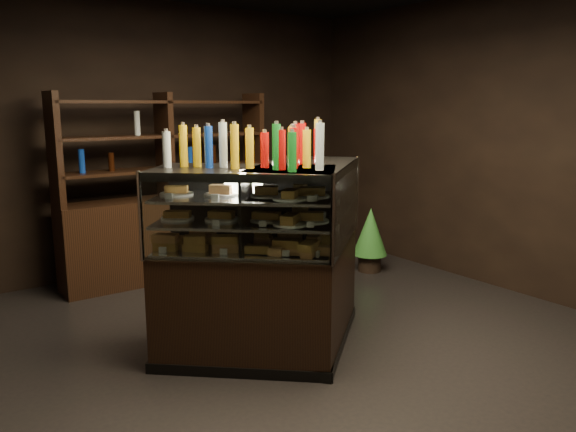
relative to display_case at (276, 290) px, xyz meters
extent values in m
plane|color=black|center=(0.26, 0.20, -0.48)|extent=(5.00, 5.00, 0.00)
cube|color=black|center=(0.26, 2.70, 1.02)|extent=(5.00, 0.02, 3.00)
cube|color=black|center=(2.76, 0.20, 1.02)|extent=(0.02, 5.00, 3.00)
cube|color=black|center=(0.27, 0.00, -0.06)|extent=(1.39, 1.33, 0.84)
cube|color=black|center=(0.27, 0.00, -0.44)|extent=(1.43, 1.37, 0.08)
cube|color=black|center=(0.27, 0.00, 0.92)|extent=(1.39, 1.33, 0.06)
cube|color=silver|center=(0.27, 0.00, 0.37)|extent=(1.32, 1.25, 0.02)
cube|color=silver|center=(0.27, 0.00, 0.56)|extent=(1.32, 1.25, 0.02)
cube|color=silver|center=(0.27, 0.00, 0.74)|extent=(1.32, 1.25, 0.02)
cube|color=white|center=(0.49, -0.25, 0.65)|extent=(0.98, 0.85, 0.59)
cylinder|color=silver|center=(0.97, 0.18, 0.65)|extent=(0.03, 0.03, 0.61)
cylinder|color=silver|center=(0.00, -0.66, 0.65)|extent=(0.03, 0.03, 0.61)
cube|color=black|center=(-0.27, 0.00, -0.06)|extent=(1.39, 1.33, 0.84)
cube|color=black|center=(-0.27, 0.00, -0.44)|extent=(1.43, 1.37, 0.08)
cube|color=black|center=(-0.27, 0.00, 0.92)|extent=(1.39, 1.33, 0.06)
cube|color=silver|center=(-0.27, 0.00, 0.37)|extent=(1.32, 1.26, 0.02)
cube|color=silver|center=(-0.27, 0.00, 0.56)|extent=(1.32, 1.26, 0.02)
cube|color=silver|center=(-0.27, 0.00, 0.74)|extent=(1.32, 1.26, 0.02)
cube|color=white|center=(-0.49, -0.24, 0.65)|extent=(0.97, 0.86, 0.59)
cylinder|color=silver|center=(0.00, -0.66, 0.65)|extent=(0.03, 0.03, 0.61)
cylinder|color=silver|center=(-0.97, 0.19, 0.65)|extent=(0.03, 0.03, 0.61)
cube|color=gold|center=(-0.12, -0.38, 0.41)|extent=(0.20, 0.19, 0.06)
cube|color=gold|center=(0.05, -0.24, 0.41)|extent=(0.20, 0.19, 0.06)
cube|color=gold|center=(0.21, -0.09, 0.41)|extent=(0.20, 0.19, 0.06)
cube|color=gold|center=(0.37, 0.05, 0.41)|extent=(0.20, 0.19, 0.06)
cube|color=gold|center=(0.54, 0.19, 0.41)|extent=(0.20, 0.19, 0.06)
cube|color=gold|center=(0.70, 0.33, 0.41)|extent=(0.20, 0.19, 0.06)
cylinder|color=white|center=(-0.10, -0.32, 0.58)|extent=(0.24, 0.24, 0.02)
cube|color=gold|center=(-0.10, -0.32, 0.62)|extent=(0.18, 0.17, 0.05)
cylinder|color=white|center=(0.15, -0.11, 0.58)|extent=(0.24, 0.24, 0.02)
cube|color=gold|center=(0.15, -0.11, 0.62)|extent=(0.18, 0.17, 0.05)
cylinder|color=white|center=(0.40, 0.11, 0.58)|extent=(0.24, 0.24, 0.02)
cube|color=gold|center=(0.40, 0.11, 0.62)|extent=(0.18, 0.17, 0.05)
cylinder|color=white|center=(0.64, 0.32, 0.58)|extent=(0.24, 0.24, 0.02)
cube|color=gold|center=(0.64, 0.32, 0.62)|extent=(0.18, 0.17, 0.05)
cylinder|color=white|center=(-0.10, -0.32, 0.76)|extent=(0.24, 0.24, 0.02)
cube|color=gold|center=(-0.10, -0.32, 0.79)|extent=(0.18, 0.17, 0.05)
cylinder|color=white|center=(0.15, -0.11, 0.76)|extent=(0.24, 0.24, 0.02)
cube|color=gold|center=(0.15, -0.11, 0.79)|extent=(0.18, 0.17, 0.05)
cylinder|color=white|center=(0.40, 0.11, 0.76)|extent=(0.24, 0.24, 0.02)
cube|color=gold|center=(0.40, 0.11, 0.79)|extent=(0.18, 0.17, 0.05)
cylinder|color=white|center=(0.64, 0.32, 0.76)|extent=(0.24, 0.24, 0.02)
cube|color=gold|center=(0.64, 0.32, 0.79)|extent=(0.18, 0.17, 0.05)
cube|color=gold|center=(-0.70, 0.34, 0.41)|extent=(0.19, 0.19, 0.06)
cube|color=gold|center=(-0.54, 0.19, 0.41)|extent=(0.19, 0.19, 0.06)
cube|color=gold|center=(-0.37, 0.05, 0.41)|extent=(0.19, 0.19, 0.06)
cube|color=gold|center=(-0.21, -0.09, 0.41)|extent=(0.19, 0.19, 0.06)
cube|color=gold|center=(-0.05, -0.23, 0.41)|extent=(0.19, 0.19, 0.06)
cube|color=gold|center=(0.11, -0.38, 0.41)|extent=(0.19, 0.19, 0.06)
cylinder|color=white|center=(-0.64, 0.33, 0.58)|extent=(0.24, 0.24, 0.02)
cube|color=gold|center=(-0.64, 0.33, 0.62)|extent=(0.18, 0.18, 0.05)
cylinder|color=white|center=(-0.39, 0.11, 0.58)|extent=(0.24, 0.24, 0.02)
cube|color=gold|center=(-0.39, 0.11, 0.62)|extent=(0.18, 0.18, 0.05)
cylinder|color=white|center=(-0.15, -0.10, 0.58)|extent=(0.24, 0.24, 0.02)
cube|color=gold|center=(-0.15, -0.10, 0.62)|extent=(0.18, 0.18, 0.05)
cylinder|color=white|center=(0.09, -0.32, 0.58)|extent=(0.24, 0.24, 0.02)
cube|color=gold|center=(0.09, -0.32, 0.62)|extent=(0.18, 0.18, 0.05)
cylinder|color=white|center=(-0.64, 0.33, 0.76)|extent=(0.24, 0.24, 0.02)
cube|color=gold|center=(-0.64, 0.33, 0.79)|extent=(0.18, 0.18, 0.05)
cylinder|color=white|center=(-0.39, 0.11, 0.76)|extent=(0.24, 0.24, 0.02)
cube|color=gold|center=(-0.39, 0.11, 0.79)|extent=(0.18, 0.18, 0.05)
cylinder|color=white|center=(-0.15, -0.10, 0.76)|extent=(0.24, 0.24, 0.02)
cube|color=gold|center=(-0.15, -0.10, 0.79)|extent=(0.18, 0.18, 0.05)
cylinder|color=white|center=(0.09, -0.32, 0.76)|extent=(0.24, 0.24, 0.02)
cube|color=gold|center=(0.09, -0.32, 0.79)|extent=(0.18, 0.18, 0.05)
cylinder|color=yellow|center=(-0.14, -0.35, 1.09)|extent=(0.06, 0.06, 0.28)
cylinder|color=silver|center=(-0.14, -0.35, 1.24)|extent=(0.03, 0.03, 0.02)
cylinder|color=#0F38B2|center=(-0.06, -0.29, 1.09)|extent=(0.06, 0.06, 0.28)
cylinder|color=silver|center=(-0.06, -0.29, 1.24)|extent=(0.03, 0.03, 0.02)
cylinder|color=#D8590A|center=(0.01, -0.22, 1.09)|extent=(0.06, 0.06, 0.28)
cylinder|color=silver|center=(0.01, -0.22, 1.24)|extent=(0.03, 0.03, 0.02)
cylinder|color=silver|center=(0.09, -0.16, 1.09)|extent=(0.06, 0.06, 0.28)
cylinder|color=silver|center=(0.09, -0.16, 1.24)|extent=(0.03, 0.03, 0.02)
cylinder|color=#147223|center=(0.16, -0.10, 1.09)|extent=(0.06, 0.06, 0.28)
cylinder|color=silver|center=(0.16, -0.10, 1.24)|extent=(0.03, 0.03, 0.02)
cylinder|color=black|center=(0.24, -0.03, 1.09)|extent=(0.06, 0.06, 0.28)
cylinder|color=silver|center=(0.24, -0.03, 1.24)|extent=(0.03, 0.03, 0.02)
cylinder|color=#B20C0A|center=(0.31, 0.03, 1.09)|extent=(0.06, 0.06, 0.28)
cylinder|color=silver|center=(0.31, 0.03, 1.24)|extent=(0.03, 0.03, 0.02)
cylinder|color=yellow|center=(0.38, 0.10, 1.09)|extent=(0.06, 0.06, 0.28)
cylinder|color=silver|center=(0.38, 0.10, 1.24)|extent=(0.03, 0.03, 0.02)
cylinder|color=#0F38B2|center=(0.46, 0.16, 1.09)|extent=(0.06, 0.06, 0.28)
cylinder|color=silver|center=(0.46, 0.16, 1.24)|extent=(0.03, 0.03, 0.02)
cylinder|color=#D8590A|center=(0.53, 0.23, 1.09)|extent=(0.06, 0.06, 0.28)
cylinder|color=silver|center=(0.53, 0.23, 1.24)|extent=(0.03, 0.03, 0.02)
cylinder|color=silver|center=(0.61, 0.29, 1.09)|extent=(0.06, 0.06, 0.28)
cylinder|color=silver|center=(0.61, 0.29, 1.24)|extent=(0.03, 0.03, 0.02)
cylinder|color=#147223|center=(0.68, 0.35, 1.09)|extent=(0.06, 0.06, 0.28)
cylinder|color=silver|center=(0.68, 0.35, 1.24)|extent=(0.03, 0.03, 0.02)
cylinder|color=yellow|center=(-0.68, 0.36, 1.09)|extent=(0.06, 0.06, 0.28)
cylinder|color=silver|center=(-0.68, 0.36, 1.24)|extent=(0.03, 0.03, 0.02)
cylinder|color=#0F38B2|center=(-0.60, 0.30, 1.09)|extent=(0.06, 0.06, 0.28)
cylinder|color=silver|center=(-0.60, 0.30, 1.24)|extent=(0.03, 0.03, 0.02)
cylinder|color=#D8590A|center=(-0.53, 0.23, 1.09)|extent=(0.06, 0.06, 0.28)
cylinder|color=silver|center=(-0.53, 0.23, 1.24)|extent=(0.03, 0.03, 0.02)
cylinder|color=silver|center=(-0.46, 0.17, 1.09)|extent=(0.06, 0.06, 0.28)
cylinder|color=silver|center=(-0.46, 0.17, 1.24)|extent=(0.03, 0.03, 0.02)
cylinder|color=#147223|center=(-0.38, 0.10, 1.09)|extent=(0.06, 0.06, 0.28)
cylinder|color=silver|center=(-0.38, 0.10, 1.24)|extent=(0.03, 0.03, 0.02)
cylinder|color=black|center=(-0.31, 0.04, 1.09)|extent=(0.06, 0.06, 0.28)
cylinder|color=silver|center=(-0.31, 0.04, 1.24)|extent=(0.03, 0.03, 0.02)
cylinder|color=#B20C0A|center=(-0.24, -0.03, 1.09)|extent=(0.06, 0.06, 0.28)
cylinder|color=silver|center=(-0.24, -0.03, 1.24)|extent=(0.03, 0.03, 0.02)
cylinder|color=yellow|center=(-0.16, -0.09, 1.09)|extent=(0.06, 0.06, 0.28)
cylinder|color=silver|center=(-0.16, -0.09, 1.24)|extent=(0.03, 0.03, 0.02)
cylinder|color=#0F38B2|center=(-0.09, -0.16, 1.09)|extent=(0.06, 0.06, 0.28)
cylinder|color=silver|center=(-0.09, -0.16, 1.24)|extent=(0.03, 0.03, 0.02)
cylinder|color=#D8590A|center=(-0.01, -0.22, 1.09)|extent=(0.06, 0.06, 0.28)
cylinder|color=silver|center=(-0.01, -0.22, 1.24)|extent=(0.03, 0.03, 0.02)
cylinder|color=silver|center=(0.06, -0.29, 1.09)|extent=(0.06, 0.06, 0.28)
cylinder|color=silver|center=(0.06, -0.29, 1.24)|extent=(0.03, 0.03, 0.02)
cylinder|color=#147223|center=(0.13, -0.35, 1.09)|extent=(0.06, 0.06, 0.28)
cylinder|color=silver|center=(0.13, -0.35, 1.24)|extent=(0.03, 0.03, 0.02)
cylinder|color=black|center=(2.06, 1.12, -0.39)|extent=(0.26, 0.26, 0.19)
cone|color=#1B602D|center=(2.06, 1.12, -0.02)|extent=(0.39, 0.39, 0.54)
cone|color=#1B602D|center=(2.06, 1.12, 0.16)|extent=(0.30, 0.30, 0.38)
cube|color=black|center=(0.10, 2.25, -0.03)|extent=(2.29, 0.44, 0.90)
cube|color=black|center=(-1.01, 2.23, 0.97)|extent=(0.06, 0.38, 1.10)
cube|color=black|center=(0.10, 2.25, 0.97)|extent=(0.06, 0.38, 1.10)
cube|color=black|center=(1.22, 2.26, 0.97)|extent=(0.06, 0.38, 1.10)
cube|color=black|center=(0.10, 2.25, 0.72)|extent=(2.25, 0.40, 0.03)
cube|color=black|center=(0.10, 2.25, 1.07)|extent=(2.25, 0.40, 0.03)
cube|color=black|center=(0.10, 2.25, 1.42)|extent=(2.25, 0.40, 0.03)
cylinder|color=yellow|center=(-0.77, 2.24, 0.84)|extent=(0.06, 0.06, 0.22)
cylinder|color=#0F38B2|center=(-0.48, 2.24, 0.84)|extent=(0.06, 0.06, 0.22)
cylinder|color=#D8590A|center=(-0.19, 2.24, 0.84)|extent=(0.06, 0.06, 0.22)
cylinder|color=silver|center=(0.10, 2.25, 0.84)|extent=(0.06, 0.06, 0.22)
cylinder|color=#147223|center=(0.39, 2.25, 0.84)|extent=(0.06, 0.06, 0.22)
cylinder|color=black|center=(0.68, 2.25, 0.84)|extent=(0.06, 0.06, 0.22)
cylinder|color=#B20C0A|center=(0.97, 2.25, 0.84)|extent=(0.06, 0.06, 0.22)
camera|label=1|loc=(-2.30, -3.38, 1.39)|focal=35.00mm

